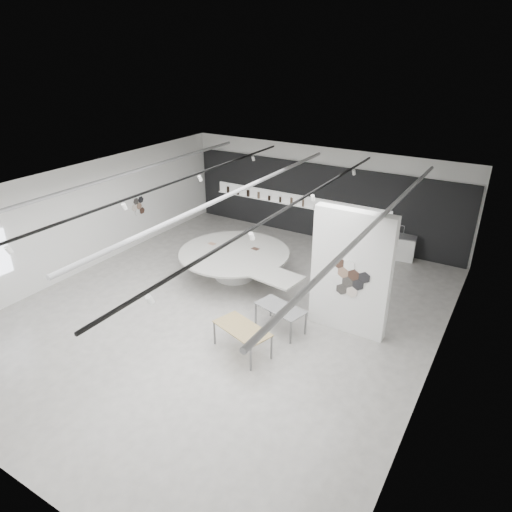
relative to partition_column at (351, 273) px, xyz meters
The scene contains 7 objects.
room 3.74m from the partition_column, 164.48° to the right, with size 12.02×14.02×3.82m.
back_wall_display 6.94m from the partition_column, 121.10° to the left, with size 11.80×0.27×3.10m.
partition_column is the anchor object (origin of this frame).
display_island 4.72m from the partition_column, 167.17° to the left, with size 5.11×4.33×0.98m.
sample_table_wood 3.33m from the partition_column, 128.68° to the right, with size 1.75×1.23×0.74m.
sample_table_stone 2.20m from the partition_column, 147.61° to the right, with size 1.56×1.04×0.74m.
kitchen_counter 5.71m from the partition_column, 92.49° to the left, with size 1.69×0.84×1.28m.
Camera 1 is at (7.01, -9.80, 7.47)m, focal length 32.00 mm.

